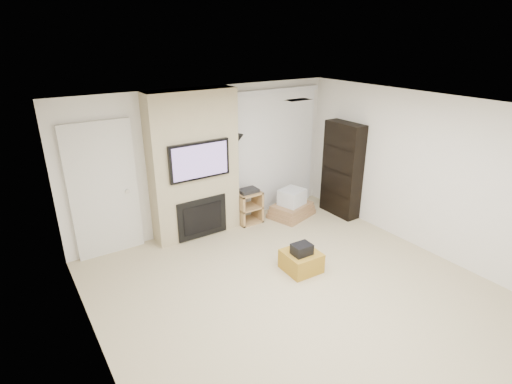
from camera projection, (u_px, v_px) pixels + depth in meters
floor at (305, 300)px, 5.33m from camera, size 5.00×5.50×0.00m
ceiling at (316, 112)px, 4.40m from camera, size 5.00×5.50×0.00m
wall_back at (207, 159)px, 6.99m from camera, size 5.00×0.00×2.50m
wall_left at (98, 280)px, 3.58m from camera, size 0.00×5.50×2.50m
wall_right at (434, 177)px, 6.14m from camera, size 0.00×5.50×2.50m
hvac_vent at (298, 100)px, 5.23m from camera, size 0.35×0.18×0.01m
ottoman at (301, 261)px, 5.95m from camera, size 0.52×0.52×0.30m
black_bag at (302, 249)px, 5.82m from camera, size 0.29×0.23×0.16m
fireplace_wall at (194, 167)px, 6.66m from camera, size 1.50×0.47×2.50m
entry_door at (104, 191)px, 6.12m from camera, size 1.02×0.11×2.14m
vertical_blinds at (274, 147)px, 7.66m from camera, size 1.98×0.10×2.37m
floor_lamp at (237, 155)px, 7.01m from camera, size 0.25×0.25×1.68m
av_stand at (248, 205)px, 7.40m from camera, size 0.45×0.38×0.66m
box_stack at (292, 206)px, 7.70m from camera, size 0.95×0.81×0.54m
bookshelf at (342, 170)px, 7.56m from camera, size 0.30×0.80×1.80m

